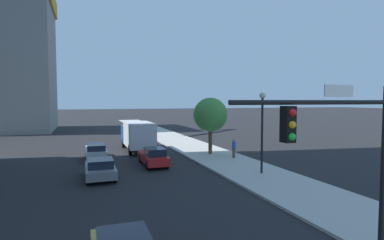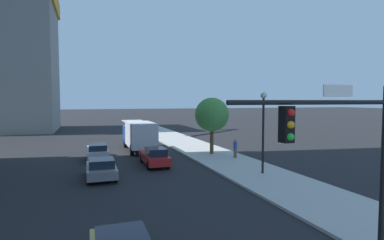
% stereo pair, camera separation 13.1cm
% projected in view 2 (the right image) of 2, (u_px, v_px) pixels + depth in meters
% --- Properties ---
extents(sidewalk, '(5.13, 120.00, 0.15)m').
position_uv_depth(sidewalk, '(229.00, 162.00, 26.17)').
color(sidewalk, '#B2AFA8').
rests_on(sidewalk, ground).
extents(construction_building, '(15.20, 21.99, 34.79)m').
position_uv_depth(construction_building, '(15.00, 52.00, 53.19)').
color(construction_building, gray).
rests_on(construction_building, ground).
extents(traffic_light_pole, '(5.80, 0.48, 5.58)m').
position_uv_depth(traffic_light_pole, '(340.00, 141.00, 9.47)').
color(traffic_light_pole, black).
rests_on(traffic_light_pole, sidewalk).
extents(street_lamp, '(0.44, 0.44, 5.70)m').
position_uv_depth(street_lamp, '(263.00, 120.00, 21.53)').
color(street_lamp, black).
rests_on(street_lamp, sidewalk).
extents(street_tree, '(3.27, 3.27, 5.41)m').
position_uv_depth(street_tree, '(212.00, 115.00, 29.54)').
color(street_tree, brown).
rests_on(street_tree, sidewalk).
extents(car_red, '(1.73, 4.66, 1.49)m').
position_uv_depth(car_red, '(155.00, 156.00, 25.06)').
color(car_red, red).
rests_on(car_red, ground).
extents(car_silver, '(1.77, 4.70, 1.44)m').
position_uv_depth(car_silver, '(98.00, 151.00, 27.62)').
color(car_silver, '#B7B7BC').
rests_on(car_silver, ground).
extents(car_gray, '(1.90, 4.10, 1.38)m').
position_uv_depth(car_gray, '(101.00, 168.00, 20.84)').
color(car_gray, slate).
rests_on(car_gray, ground).
extents(box_truck, '(2.50, 7.65, 3.06)m').
position_uv_depth(box_truck, '(139.00, 134.00, 32.19)').
color(box_truck, '#1E4799').
rests_on(box_truck, ground).
extents(pedestrian_blue_shirt, '(0.34, 0.34, 1.66)m').
position_uv_depth(pedestrian_blue_shirt, '(235.00, 148.00, 27.67)').
color(pedestrian_blue_shirt, brown).
rests_on(pedestrian_blue_shirt, sidewalk).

